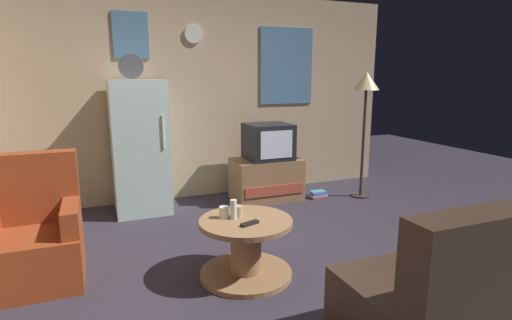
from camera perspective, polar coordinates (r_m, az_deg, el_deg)
name	(u,v)px	position (r m, az deg, el deg)	size (l,w,h in m)	color
ground_plane	(285,276)	(3.32, 4.09, -15.99)	(12.00, 12.00, 0.00)	#2D2833
wall_with_art	(203,97)	(5.25, -7.50, 8.78)	(5.20, 0.12, 2.54)	tan
fridge	(140,147)	(4.77, -16.03, 1.79)	(0.60, 0.62, 1.77)	silver
tv_stand	(266,179)	(5.13, 1.44, -2.72)	(0.84, 0.53, 0.52)	#8E6642
crt_tv	(268,142)	(5.03, 1.72, 2.61)	(0.54, 0.51, 0.44)	black
standing_lamp	(366,91)	(5.27, 15.21, 9.36)	(0.32, 0.32, 1.59)	#332D28
coffee_table	(246,248)	(3.22, -1.43, -12.24)	(0.72, 0.72, 0.46)	#8E6642
wine_glass	(234,209)	(3.13, -3.18, -6.93)	(0.05, 0.05, 0.15)	silver
mug_ceramic_white	(224,212)	(3.16, -4.53, -7.34)	(0.08, 0.08, 0.09)	silver
mug_ceramic_tan	(238,211)	(3.18, -2.59, -7.23)	(0.08, 0.08, 0.09)	tan
remote_control	(250,223)	(3.03, -0.89, -8.89)	(0.15, 0.04, 0.02)	black
armchair	(33,238)	(3.56, -28.83, -9.54)	(0.68, 0.68, 0.96)	maroon
couch	(492,289)	(2.86, 30.30, -15.43)	(1.70, 0.80, 0.92)	#38281E
book_stack	(318,195)	(5.30, 8.68, -4.82)	(0.21, 0.16, 0.09)	#B24734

